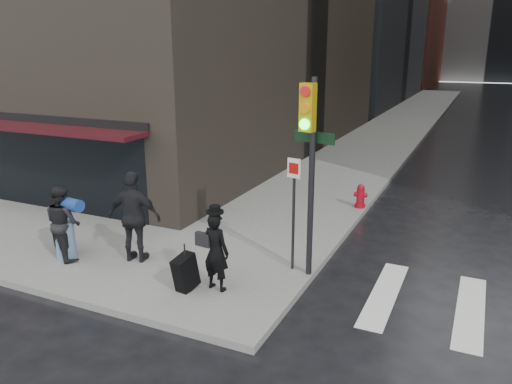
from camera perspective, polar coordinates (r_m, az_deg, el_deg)
ground at (r=10.79m, az=-5.45°, el=-10.12°), size 140.00×140.00×0.00m
sidewalk_left at (r=35.97m, az=16.85°, el=7.98°), size 4.00×50.00×0.15m
storefront at (r=16.00m, az=-24.29°, el=4.14°), size 8.40×1.11×2.83m
man_overcoat at (r=9.83m, az=-5.33°, el=-7.13°), size 1.01×0.85×1.77m
man_jeans at (r=11.97m, az=-21.14°, el=-3.24°), size 1.20×0.94×1.72m
man_greycoat at (r=11.31m, az=-13.71°, el=-2.80°), size 1.28×0.74×2.06m
traffic_light at (r=9.90m, az=6.00°, el=4.54°), size 1.00×0.56×4.09m
fire_hydrant at (r=15.23m, az=11.84°, el=-0.57°), size 0.40×0.31×0.72m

